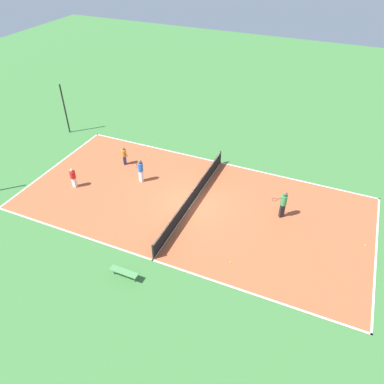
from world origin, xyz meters
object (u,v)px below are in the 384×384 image
object	(u,v)px
player_coach_red	(73,177)
tennis_net	(192,197)
tennis_ball_right_alley	(120,156)
tennis_ball_near_net	(231,262)
tennis_ball_far_baseline	(149,157)
bench	(124,272)
tennis_ball_midcourt	(365,245)
player_center_orange	(124,155)
player_near_blue	(140,169)
fence_post_back_right	(65,109)
player_far_green	(283,202)

from	to	relation	value
player_coach_red	tennis_net	bearing A→B (deg)	-165.38
tennis_ball_right_alley	tennis_ball_near_net	size ratio (longest dim) A/B	1.00
tennis_ball_far_baseline	bench	bearing A→B (deg)	-157.23
tennis_net	tennis_ball_midcourt	world-z (taller)	tennis_net
player_center_orange	tennis_ball_midcourt	distance (m)	16.24
tennis_ball_midcourt	player_near_blue	bearing A→B (deg)	88.15
tennis_ball_far_baseline	player_coach_red	bearing A→B (deg)	152.25
tennis_ball_far_baseline	fence_post_back_right	distance (m)	8.11
tennis_ball_right_alley	tennis_ball_near_net	distance (m)	12.70
player_center_orange	tennis_ball_midcourt	world-z (taller)	player_center_orange
player_coach_red	tennis_ball_midcourt	xyz separation A→B (m)	(1.83, -17.69, -0.74)
player_coach_red	tennis_ball_near_net	world-z (taller)	player_coach_red
player_center_orange	tennis_ball_right_alley	size ratio (longest dim) A/B	20.08
bench	tennis_ball_midcourt	world-z (taller)	bench
player_near_blue	fence_post_back_right	bearing A→B (deg)	-8.69
player_far_green	tennis_ball_midcourt	size ratio (longest dim) A/B	26.65
tennis_net	tennis_ball_near_net	bearing A→B (deg)	-134.27
tennis_net	tennis_ball_far_baseline	bearing A→B (deg)	54.13
tennis_net	player_coach_red	size ratio (longest dim) A/B	7.27
tennis_ball_midcourt	tennis_ball_near_net	bearing A→B (deg)	123.05
tennis_ball_right_alley	tennis_ball_far_baseline	world-z (taller)	same
bench	tennis_ball_midcourt	distance (m)	12.82
tennis_net	tennis_ball_near_net	distance (m)	5.26
bench	player_near_blue	distance (m)	8.21
tennis_net	player_center_orange	xyz separation A→B (m)	(2.19, 6.13, 0.27)
tennis_ball_midcourt	tennis_ball_far_baseline	distance (m)	15.37
tennis_net	tennis_ball_midcourt	distance (m)	10.01
bench	tennis_ball_midcourt	size ratio (longest dim) A/B	21.70
tennis_ball_near_net	player_far_green	bearing A→B (deg)	-18.29
player_far_green	player_coach_red	xyz separation A→B (m)	(-2.39, 12.97, -0.28)
tennis_net	player_far_green	world-z (taller)	player_far_green
tennis_net	bench	size ratio (longest dim) A/B	6.83
tennis_ball_far_baseline	tennis_net	bearing A→B (deg)	-125.87
player_near_blue	fence_post_back_right	distance (m)	9.63
bench	tennis_ball_near_net	xyz separation A→B (m)	(2.98, -4.47, -0.33)
player_near_blue	tennis_ball_far_baseline	bearing A→B (deg)	-56.14
tennis_ball_midcourt	tennis_ball_right_alley	world-z (taller)	same
tennis_ball_midcourt	tennis_net	bearing A→B (deg)	92.29
player_coach_red	player_center_orange	distance (m)	3.94
tennis_ball_right_alley	fence_post_back_right	distance (m)	6.31
player_center_orange	tennis_ball_near_net	xyz separation A→B (m)	(-5.85, -9.88, -0.73)
bench	tennis_ball_near_net	world-z (taller)	bench
player_center_orange	fence_post_back_right	bearing A→B (deg)	-156.25
player_center_orange	tennis_net	bearing A→B (deg)	23.63
player_center_orange	tennis_ball_far_baseline	world-z (taller)	player_center_orange
player_near_blue	player_center_orange	size ratio (longest dim) A/B	1.20
player_center_orange	tennis_ball_right_alley	distance (m)	1.43
player_center_orange	tennis_ball_right_alley	bearing A→B (deg)	-177.49
player_coach_red	player_center_orange	xyz separation A→B (m)	(3.61, -1.56, -0.01)
tennis_net	fence_post_back_right	xyz separation A→B (m)	(4.57, 12.85, 1.48)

